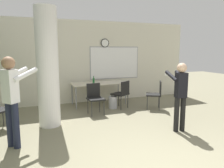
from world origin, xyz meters
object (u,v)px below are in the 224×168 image
Objects in this scene: chair_table_front at (95,96)px; chair_table_right at (122,92)px; bottle_on_table at (94,81)px; person_watching_back at (12,95)px; person_playing_side at (180,92)px; folding_table at (99,84)px; chair_mid_room at (156,93)px.

chair_table_right is (0.95, 0.26, 0.00)m from chair_table_front.
bottle_on_table is 0.93m from chair_table_front.
person_playing_side is at bearing -7.59° from person_watching_back.
person_playing_side is at bearing -72.37° from folding_table.
person_playing_side is (0.44, -2.21, 0.40)m from chair_table_right.
bottle_on_table is 0.17× the size of person_playing_side.
chair_table_front is 2.42m from person_playing_side.
folding_table is 1.05× the size of person_watching_back.
person_watching_back is at bearing -133.93° from bottle_on_table.
person_watching_back is (-2.98, -1.75, 0.49)m from chair_table_right.
bottle_on_table is at bearing 75.58° from chair_table_front.
chair_table_front is 0.51× the size of person_watching_back.
chair_mid_room and chair_table_front have the same top height.
person_playing_side reaches higher than folding_table.
chair_table_right is 0.57× the size of person_playing_side.
bottle_on_table is (-0.22, -0.16, 0.14)m from folding_table.
folding_table is at bearing 107.63° from person_playing_side.
bottle_on_table is at bearing 112.58° from person_playing_side.
bottle_on_table reaches higher than chair_table_right.
chair_table_front is at bearing 174.54° from chair_mid_room.
folding_table is 0.31m from bottle_on_table.
person_watching_back reaches higher than bottle_on_table.
chair_mid_room is (1.68, -1.03, -0.32)m from bottle_on_table.
person_playing_side is (3.42, -0.46, -0.10)m from person_watching_back.
bottle_on_table is 0.99m from chair_table_right.
person_playing_side is (1.38, -1.95, 0.40)m from chair_table_front.
chair_table_right reaches higher than folding_table.
chair_table_right is at bearing 101.16° from person_playing_side.
bottle_on_table is 0.15× the size of person_watching_back.
bottle_on_table is 3.26m from person_watching_back.
chair_table_front reaches higher than folding_table.
chair_mid_room reaches higher than folding_table.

